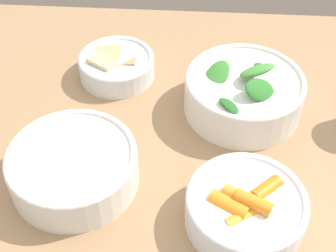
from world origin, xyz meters
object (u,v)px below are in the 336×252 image
object	(u,v)px
bowl_greens	(243,92)
bowl_cookies	(116,65)
bowl_carrots	(245,208)
bowl_beans_hotdog	(74,168)

from	to	relation	value
bowl_greens	bowl_cookies	world-z (taller)	bowl_greens
bowl_greens	bowl_carrots	bearing A→B (deg)	88.19
bowl_greens	bowl_cookies	xyz separation A→B (m)	(0.22, -0.08, -0.01)
bowl_greens	bowl_beans_hotdog	distance (m)	0.30
bowl_greens	bowl_beans_hotdog	size ratio (longest dim) A/B	1.05
bowl_beans_hotdog	bowl_carrots	bearing A→B (deg)	167.53
bowl_greens	bowl_beans_hotdog	xyz separation A→B (m)	(0.24, 0.17, -0.01)
bowl_carrots	bowl_beans_hotdog	bearing A→B (deg)	-12.47
bowl_carrots	bowl_cookies	world-z (taller)	bowl_carrots
bowl_carrots	bowl_greens	bearing A→B (deg)	-91.81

